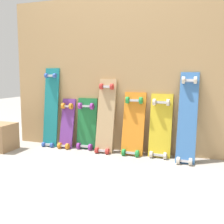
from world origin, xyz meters
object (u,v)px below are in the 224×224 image
Objects in this scene: skateboard_teal at (51,110)px; skateboard_purple at (67,126)px; skateboard_natural at (105,119)px; skateboard_green at (86,126)px; skateboard_yellow at (160,129)px; wooden_crate at (0,137)px; skateboard_orange at (133,127)px; skateboard_blue at (187,120)px.

skateboard_purple is at bearing -3.88° from skateboard_teal.
skateboard_teal reaches higher than skateboard_natural.
skateboard_yellow is at bearing -1.85° from skateboard_green.
skateboard_natural is at bearing -178.26° from skateboard_yellow.
skateboard_green is 0.98m from wooden_crate.
skateboard_purple is 2.10× the size of wooden_crate.
skateboard_natural reaches higher than skateboard_orange.
skateboard_orange reaches higher than wooden_crate.
skateboard_purple is 0.80m from skateboard_orange.
skateboard_natural reaches higher than skateboard_purple.
skateboard_teal is 1.39× the size of skateboard_yellow.
wooden_crate is at bearing -171.24° from skateboard_blue.
skateboard_natural is at bearing -10.27° from skateboard_green.
skateboard_purple is 0.87× the size of skateboard_orange.
skateboard_orange is at bearing -1.21° from skateboard_teal.
skateboard_teal is at bearing 177.47° from skateboard_blue.
skateboard_natural is 0.87m from skateboard_blue.
wooden_crate is (-2.01, -0.31, -0.25)m from skateboard_blue.
skateboard_natural is at bearing 177.12° from skateboard_blue.
skateboard_green is at bearing 175.45° from skateboard_blue.
skateboard_blue is at bearing -4.92° from skateboard_orange.
skateboard_natural is 2.89× the size of wooden_crate.
skateboard_purple is 0.50m from skateboard_natural.
skateboard_natural is (0.71, -0.03, -0.06)m from skateboard_teal.
skateboard_natural reaches higher than skateboard_yellow.
skateboard_purple is 0.88× the size of skateboard_yellow.
wooden_crate is at bearing -166.13° from skateboard_orange.
skateboard_teal is 0.71m from skateboard_natural.
skateboard_green is at bearing 24.31° from wooden_crate.
skateboard_blue is at bearing -2.88° from skateboard_natural.
skateboard_blue reaches higher than skateboard_green.
skateboard_orange is 2.41× the size of wooden_crate.
skateboard_teal reaches higher than skateboard_blue.
skateboard_teal is 1.03m from skateboard_orange.
skateboard_natural is 1.21m from wooden_crate.
skateboard_teal is 1.55× the size of skateboard_green.
skateboard_orange is 0.77× the size of skateboard_blue.
skateboard_yellow is (0.29, 0.01, -0.00)m from skateboard_orange.
wooden_crate is at bearing -162.71° from skateboard_natural.
skateboard_blue is (1.36, -0.05, 0.15)m from skateboard_purple.
skateboard_natural is (0.25, -0.05, 0.11)m from skateboard_green.
skateboard_blue is 3.12× the size of wooden_crate.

